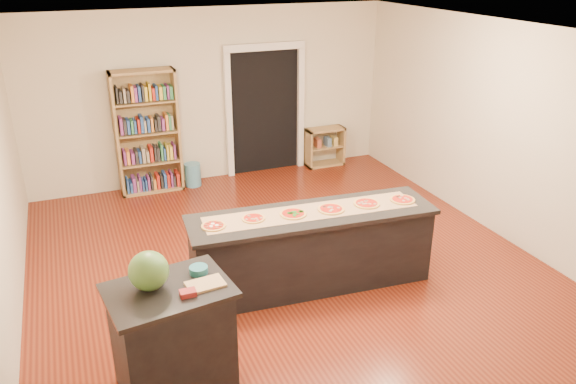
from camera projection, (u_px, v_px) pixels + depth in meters
name	position (u px, v px, depth m)	size (l,w,h in m)	color
room	(295.00, 165.00, 6.17)	(6.00, 7.00, 2.80)	beige
doorway	(265.00, 104.00, 9.51)	(1.40, 0.09, 2.21)	black
kitchen_island	(312.00, 249.00, 6.36)	(2.77, 0.75, 0.91)	black
side_counter	(173.00, 337.00, 4.82)	(1.01, 0.74, 1.00)	black
bookshelf	(147.00, 133.00, 8.74)	(0.97, 0.35, 1.95)	#A0814D
low_shelf	(325.00, 147.00, 10.08)	(0.69, 0.30, 0.69)	#A0814D
waste_bin	(193.00, 175.00, 9.24)	(0.26, 0.26, 0.38)	teal
kraft_paper	(312.00, 212.00, 6.21)	(2.40, 0.43, 0.00)	#A27B53
watermelon	(149.00, 271.00, 4.57)	(0.33, 0.33, 0.33)	#144214
cutting_board	(205.00, 284.00, 4.67)	(0.31, 0.21, 0.02)	tan
package_red	(188.00, 293.00, 4.53)	(0.13, 0.09, 0.05)	maroon
package_teal	(199.00, 270.00, 4.84)	(0.16, 0.16, 0.06)	#195966
pizza_a	(214.00, 226.00, 5.86)	(0.27, 0.27, 0.02)	#B48C45
pizza_b	(253.00, 218.00, 6.02)	(0.26, 0.26, 0.02)	#B48C45
pizza_c	(293.00, 214.00, 6.13)	(0.28, 0.28, 0.02)	#B48C45
pizza_d	(331.00, 209.00, 6.24)	(0.31, 0.31, 0.02)	#B48C45
pizza_e	(367.00, 203.00, 6.38)	(0.31, 0.31, 0.02)	#B48C45
pizza_f	(402.00, 200.00, 6.48)	(0.31, 0.31, 0.02)	#B48C45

